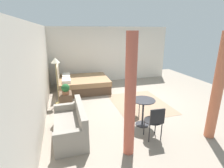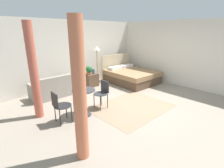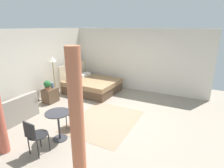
{
  "view_description": "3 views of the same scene",
  "coord_description": "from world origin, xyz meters",
  "px_view_note": "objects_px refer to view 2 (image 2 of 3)",
  "views": [
    {
      "loc": [
        -5.52,
        2.37,
        2.49
      ],
      "look_at": [
        -0.0,
        0.76,
        0.71
      ],
      "focal_mm": 27.72,
      "sensor_mm": 36.0,
      "label": 1
    },
    {
      "loc": [
        -4.05,
        -3.26,
        2.25
      ],
      "look_at": [
        -0.36,
        0.69,
        0.55
      ],
      "focal_mm": 27.25,
      "sensor_mm": 36.0,
      "label": 2
    },
    {
      "loc": [
        -4.7,
        -2.63,
        2.74
      ],
      "look_at": [
        0.78,
        0.15,
        0.81
      ],
      "focal_mm": 29.46,
      "sensor_mm": 36.0,
      "label": 3
    }
  ],
  "objects_px": {
    "potted_plant": "(89,70)",
    "vase": "(94,71)",
    "cafe_chair_near_window": "(103,91)",
    "bed": "(131,76)",
    "balcony_table": "(84,98)",
    "nightstand": "(91,80)",
    "floor_lamp": "(97,53)",
    "cafe_chair_near_couch": "(59,104)",
    "couch": "(54,89)"
  },
  "relations": [
    {
      "from": "nightstand",
      "to": "floor_lamp",
      "type": "bearing_deg",
      "value": 24.2
    },
    {
      "from": "nightstand",
      "to": "cafe_chair_near_window",
      "type": "bearing_deg",
      "value": -117.23
    },
    {
      "from": "bed",
      "to": "vase",
      "type": "relative_size",
      "value": 10.85
    },
    {
      "from": "nightstand",
      "to": "potted_plant",
      "type": "xyz_separation_m",
      "value": [
        -0.1,
        -0.02,
        0.44
      ]
    },
    {
      "from": "balcony_table",
      "to": "cafe_chair_near_couch",
      "type": "xyz_separation_m",
      "value": [
        -0.69,
        0.04,
        0.0
      ]
    },
    {
      "from": "nightstand",
      "to": "potted_plant",
      "type": "distance_m",
      "value": 0.46
    },
    {
      "from": "nightstand",
      "to": "vase",
      "type": "xyz_separation_m",
      "value": [
        0.12,
        -0.02,
        0.36
      ]
    },
    {
      "from": "cafe_chair_near_couch",
      "to": "floor_lamp",
      "type": "bearing_deg",
      "value": 36.76
    },
    {
      "from": "bed",
      "to": "couch",
      "type": "xyz_separation_m",
      "value": [
        -3.34,
        0.67,
        -0.03
      ]
    },
    {
      "from": "floor_lamp",
      "to": "cafe_chair_near_window",
      "type": "distance_m",
      "value": 2.76
    },
    {
      "from": "nightstand",
      "to": "potted_plant",
      "type": "bearing_deg",
      "value": -169.49
    },
    {
      "from": "nightstand",
      "to": "vase",
      "type": "relative_size",
      "value": 2.71
    },
    {
      "from": "potted_plant",
      "to": "cafe_chair_near_window",
      "type": "bearing_deg",
      "value": -115.05
    },
    {
      "from": "couch",
      "to": "balcony_table",
      "type": "distance_m",
      "value": 1.91
    },
    {
      "from": "vase",
      "to": "cafe_chair_near_window",
      "type": "distance_m",
      "value": 2.22
    },
    {
      "from": "nightstand",
      "to": "cafe_chair_near_window",
      "type": "height_order",
      "value": "cafe_chair_near_window"
    },
    {
      "from": "couch",
      "to": "vase",
      "type": "relative_size",
      "value": 7.88
    },
    {
      "from": "nightstand",
      "to": "balcony_table",
      "type": "bearing_deg",
      "value": -130.53
    },
    {
      "from": "potted_plant",
      "to": "vase",
      "type": "height_order",
      "value": "potted_plant"
    },
    {
      "from": "bed",
      "to": "balcony_table",
      "type": "distance_m",
      "value": 3.58
    },
    {
      "from": "potted_plant",
      "to": "vase",
      "type": "xyz_separation_m",
      "value": [
        0.22,
        -0.0,
        -0.08
      ]
    },
    {
      "from": "vase",
      "to": "floor_lamp",
      "type": "distance_m",
      "value": 0.83
    },
    {
      "from": "balcony_table",
      "to": "vase",
      "type": "bearing_deg",
      "value": 47.21
    },
    {
      "from": "floor_lamp",
      "to": "balcony_table",
      "type": "distance_m",
      "value": 3.21
    },
    {
      "from": "balcony_table",
      "to": "cafe_chair_near_couch",
      "type": "bearing_deg",
      "value": 176.51
    },
    {
      "from": "balcony_table",
      "to": "nightstand",
      "type": "bearing_deg",
      "value": 49.47
    },
    {
      "from": "cafe_chair_near_couch",
      "to": "bed",
      "type": "bearing_deg",
      "value": 16.33
    },
    {
      "from": "bed",
      "to": "potted_plant",
      "type": "distance_m",
      "value": 1.95
    },
    {
      "from": "cafe_chair_near_window",
      "to": "cafe_chair_near_couch",
      "type": "height_order",
      "value": "cafe_chair_near_couch"
    },
    {
      "from": "vase",
      "to": "cafe_chair_near_couch",
      "type": "distance_m",
      "value": 3.14
    },
    {
      "from": "potted_plant",
      "to": "vase",
      "type": "relative_size",
      "value": 1.75
    },
    {
      "from": "bed",
      "to": "cafe_chair_near_window",
      "type": "bearing_deg",
      "value": -155.88
    },
    {
      "from": "couch",
      "to": "cafe_chair_near_window",
      "type": "bearing_deg",
      "value": -70.08
    },
    {
      "from": "potted_plant",
      "to": "balcony_table",
      "type": "xyz_separation_m",
      "value": [
        -1.58,
        -1.95,
        -0.2
      ]
    },
    {
      "from": "balcony_table",
      "to": "cafe_chair_near_window",
      "type": "height_order",
      "value": "cafe_chair_near_window"
    },
    {
      "from": "nightstand",
      "to": "cafe_chair_near_couch",
      "type": "distance_m",
      "value": 3.07
    },
    {
      "from": "potted_plant",
      "to": "floor_lamp",
      "type": "xyz_separation_m",
      "value": [
        0.61,
        0.25,
        0.62
      ]
    },
    {
      "from": "bed",
      "to": "cafe_chair_near_couch",
      "type": "relative_size",
      "value": 2.55
    },
    {
      "from": "nightstand",
      "to": "floor_lamp",
      "type": "xyz_separation_m",
      "value": [
        0.51,
        0.23,
        1.06
      ]
    },
    {
      "from": "potted_plant",
      "to": "cafe_chair_near_couch",
      "type": "relative_size",
      "value": 0.41
    },
    {
      "from": "nightstand",
      "to": "potted_plant",
      "type": "relative_size",
      "value": 1.55
    },
    {
      "from": "floor_lamp",
      "to": "vase",
      "type": "bearing_deg",
      "value": -147.34
    },
    {
      "from": "couch",
      "to": "cafe_chair_near_couch",
      "type": "distance_m",
      "value": 2.0
    },
    {
      "from": "nightstand",
      "to": "cafe_chair_near_window",
      "type": "distance_m",
      "value": 2.19
    },
    {
      "from": "potted_plant",
      "to": "floor_lamp",
      "type": "distance_m",
      "value": 0.9
    },
    {
      "from": "vase",
      "to": "floor_lamp",
      "type": "height_order",
      "value": "floor_lamp"
    },
    {
      "from": "floor_lamp",
      "to": "potted_plant",
      "type": "bearing_deg",
      "value": -157.9
    },
    {
      "from": "bed",
      "to": "floor_lamp",
      "type": "relative_size",
      "value": 1.31
    },
    {
      "from": "floor_lamp",
      "to": "cafe_chair_near_couch",
      "type": "distance_m",
      "value": 3.69
    },
    {
      "from": "bed",
      "to": "potted_plant",
      "type": "relative_size",
      "value": 6.21
    }
  ]
}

